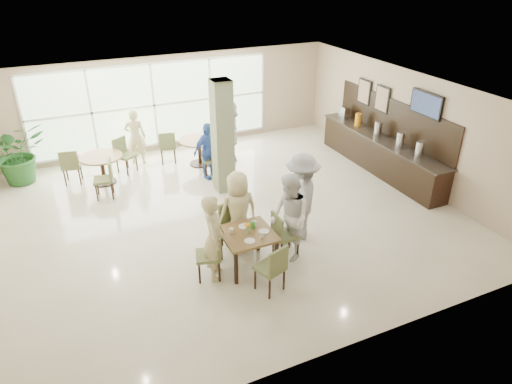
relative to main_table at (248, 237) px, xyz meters
name	(u,v)px	position (x,y,z in m)	size (l,w,h in m)	color
ground	(227,214)	(0.34, 2.01, -0.66)	(10.00, 10.00, 0.00)	beige
room_shell	(224,145)	(0.34, 2.01, 1.05)	(10.00, 10.00, 10.00)	white
window_bank	(154,105)	(-0.16, 6.47, 0.74)	(7.00, 0.04, 7.00)	silver
column	(222,137)	(0.74, 3.21, 0.74)	(0.45, 0.45, 2.80)	#5E6D4C
main_table	(248,237)	(0.00, 0.00, 0.00)	(0.96, 0.96, 0.75)	brown
round_table_left	(102,162)	(-1.98, 4.86, -0.09)	(1.08, 1.08, 0.75)	brown
round_table_right	(199,145)	(0.68, 4.95, -0.08)	(1.13, 1.13, 0.75)	brown
chairs_main_table	(250,245)	(0.04, -0.01, -0.18)	(2.12, 2.07, 0.95)	#5C6839
chairs_table_left	(101,167)	(-2.03, 4.83, -0.18)	(1.98, 1.84, 0.95)	#5C6839
chairs_table_right	(200,148)	(0.70, 4.95, -0.18)	(2.17, 1.87, 0.95)	#5C6839
tabletop_clutter	(250,230)	(0.05, 0.00, 0.15)	(0.71, 0.70, 0.21)	white
buffet_counter	(380,151)	(5.04, 2.52, -0.10)	(0.64, 4.70, 1.95)	black
wall_tv	(426,104)	(5.28, 1.41, 1.49)	(0.06, 1.00, 0.58)	black
framed_art_a	(382,99)	(5.29, 3.01, 1.19)	(0.05, 0.55, 0.70)	black
framed_art_b	(364,92)	(5.29, 3.81, 1.19)	(0.05, 0.55, 0.70)	black
potted_plant	(17,153)	(-3.91, 5.83, 0.13)	(1.42, 1.42, 1.58)	#245A24
teen_left	(214,237)	(-0.66, -0.01, 0.18)	(0.61, 0.40, 1.68)	#CCC188
teen_far	(238,211)	(0.11, 0.71, 0.17)	(0.81, 0.44, 1.65)	#CCC188
teen_right	(289,218)	(0.86, -0.03, 0.22)	(0.86, 0.67, 1.76)	white
teen_standing	(302,197)	(1.43, 0.50, 0.28)	(1.22, 0.70, 1.88)	gray
adult_a	(208,151)	(0.62, 4.03, 0.10)	(0.89, 0.51, 1.52)	#3F67BD
adult_b	(229,131)	(1.59, 4.95, 0.21)	(1.60, 0.69, 1.73)	white
adult_standing	(135,137)	(-0.91, 5.77, 0.13)	(0.58, 0.38, 1.58)	#CCC188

